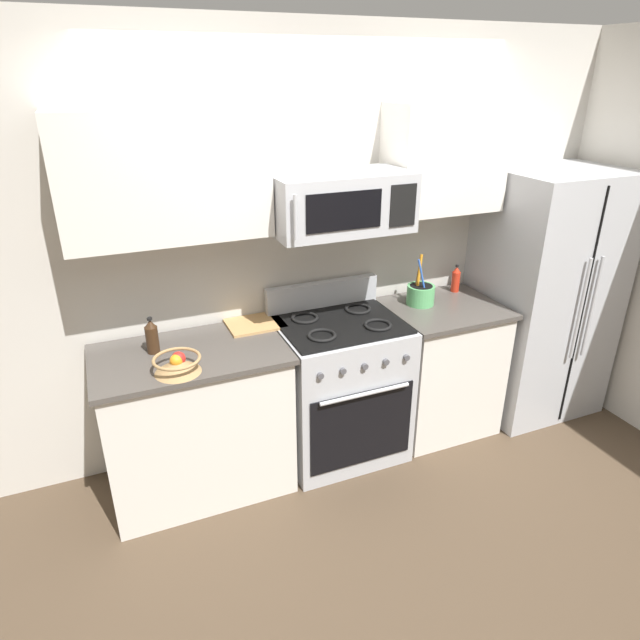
# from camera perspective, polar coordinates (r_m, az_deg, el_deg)

# --- Properties ---
(ground_plane) EXTENTS (16.00, 16.00, 0.00)m
(ground_plane) POSITION_cam_1_polar(r_m,az_deg,el_deg) (3.38, 6.99, -19.27)
(ground_plane) COLOR #473828
(wall_back) EXTENTS (8.00, 0.10, 2.60)m
(wall_back) POSITION_cam_1_polar(r_m,az_deg,el_deg) (3.56, -0.40, 7.64)
(wall_back) COLOR beige
(wall_back) RESTS_ON ground
(counter_left) EXTENTS (1.06, 0.64, 0.91)m
(counter_left) POSITION_cam_1_polar(r_m,az_deg,el_deg) (3.36, -12.61, -10.13)
(counter_left) COLOR silver
(counter_left) RESTS_ON ground
(range_oven) EXTENTS (0.76, 0.68, 1.09)m
(range_oven) POSITION_cam_1_polar(r_m,az_deg,el_deg) (3.57, 2.03, -6.87)
(range_oven) COLOR #B2B5BA
(range_oven) RESTS_ON ground
(counter_right) EXTENTS (0.73, 0.64, 0.91)m
(counter_right) POSITION_cam_1_polar(r_m,az_deg,el_deg) (3.92, 12.19, -4.72)
(counter_right) COLOR silver
(counter_right) RESTS_ON ground
(refrigerator) EXTENTS (0.85, 0.75, 1.74)m
(refrigerator) POSITION_cam_1_polar(r_m,az_deg,el_deg) (4.23, 21.95, 2.44)
(refrigerator) COLOR #B2B5BA
(refrigerator) RESTS_ON ground
(microwave) EXTENTS (0.79, 0.44, 0.33)m
(microwave) POSITION_cam_1_polar(r_m,az_deg,el_deg) (3.15, 2.14, 12.03)
(microwave) COLOR #B2B5BA
(upper_cabinets_left) EXTENTS (1.05, 0.34, 0.65)m
(upper_cabinets_left) POSITION_cam_1_polar(r_m,az_deg,el_deg) (3.00, -15.80, 14.07)
(upper_cabinets_left) COLOR silver
(upper_cabinets_right) EXTENTS (0.72, 0.34, 0.65)m
(upper_cabinets_right) POSITION_cam_1_polar(r_m,az_deg,el_deg) (3.62, 12.68, 16.01)
(upper_cabinets_right) COLOR silver
(utensil_crock) EXTENTS (0.18, 0.18, 0.33)m
(utensil_crock) POSITION_cam_1_polar(r_m,az_deg,el_deg) (3.70, 10.34, 2.67)
(utensil_crock) COLOR #59AD66
(utensil_crock) RESTS_ON counter_right
(fruit_basket) EXTENTS (0.25, 0.25, 0.11)m
(fruit_basket) POSITION_cam_1_polar(r_m,az_deg,el_deg) (2.92, -14.51, -4.39)
(fruit_basket) COLOR #9E7A4C
(fruit_basket) RESTS_ON counter_left
(cutting_board) EXTENTS (0.34, 0.27, 0.02)m
(cutting_board) POSITION_cam_1_polar(r_m,az_deg,el_deg) (3.38, -6.70, -0.39)
(cutting_board) COLOR tan
(cutting_board) RESTS_ON counter_left
(bottle_hot_sauce) EXTENTS (0.06, 0.06, 0.20)m
(bottle_hot_sauce) POSITION_cam_1_polar(r_m,az_deg,el_deg) (3.97, 13.84, 4.10)
(bottle_hot_sauce) COLOR red
(bottle_hot_sauce) RESTS_ON counter_right
(bottle_soy) EXTENTS (0.07, 0.07, 0.21)m
(bottle_soy) POSITION_cam_1_polar(r_m,az_deg,el_deg) (3.14, -16.96, -1.65)
(bottle_soy) COLOR #382314
(bottle_soy) RESTS_ON counter_left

